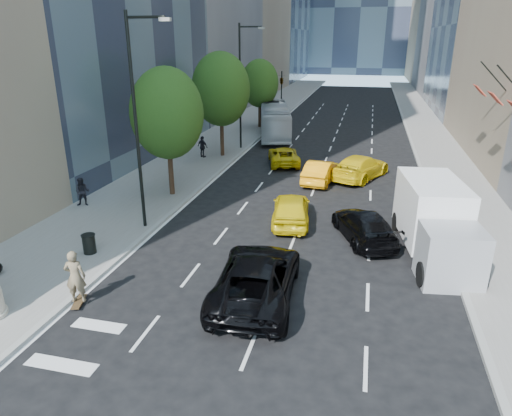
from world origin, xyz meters
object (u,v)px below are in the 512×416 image
(black_sedan_mercedes, at_px, (364,226))
(trash_can, at_px, (89,244))
(skateboarder, at_px, (76,280))
(city_bus, at_px, (275,120))
(black_sedan_lincoln, at_px, (257,277))
(box_truck, at_px, (435,221))

(black_sedan_mercedes, relative_size, trash_can, 5.94)
(skateboarder, distance_m, trash_can, 4.05)
(black_sedan_mercedes, bearing_deg, city_bus, -90.04)
(trash_can, bearing_deg, black_sedan_mercedes, 21.78)
(black_sedan_lincoln, bearing_deg, black_sedan_mercedes, -124.33)
(black_sedan_lincoln, height_order, city_bus, city_bus)
(skateboarder, bearing_deg, black_sedan_mercedes, -156.16)
(black_sedan_mercedes, height_order, city_bus, city_bus)
(black_sedan_lincoln, bearing_deg, trash_can, -14.92)
(box_truck, bearing_deg, black_sedan_mercedes, 154.56)
(black_sedan_mercedes, height_order, trash_can, black_sedan_mercedes)
(box_truck, bearing_deg, city_bus, 108.64)
(black_sedan_lincoln, xyz_separation_m, trash_can, (-7.93, 1.58, -0.27))
(skateboarder, bearing_deg, black_sedan_lincoln, -178.03)
(city_bus, xyz_separation_m, trash_can, (-2.63, -27.65, -0.98))
(black_sedan_mercedes, xyz_separation_m, box_truck, (2.96, -0.94, 0.89))
(black_sedan_lincoln, xyz_separation_m, city_bus, (-5.30, 29.24, 0.71))
(black_sedan_mercedes, xyz_separation_m, city_bus, (-9.00, 23.01, 0.83))
(city_bus, height_order, trash_can, city_bus)
(trash_can, bearing_deg, city_bus, 84.57)
(skateboarder, height_order, black_sedan_mercedes, skateboarder)
(black_sedan_lincoln, distance_m, city_bus, 29.72)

